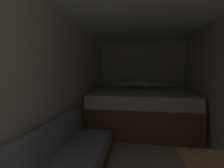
{
  "coord_description": "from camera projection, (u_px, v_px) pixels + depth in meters",
  "views": [
    {
      "loc": [
        -0.03,
        -0.46,
        1.33
      ],
      "look_at": [
        -0.51,
        2.5,
        1.09
      ],
      "focal_mm": 27.83,
      "sensor_mm": 36.0,
      "label": 1
    }
  ],
  "objects": [
    {
      "name": "ceiling_slab",
      "position": [
        143.0,
        6.0,
        2.25
      ],
      "size": [
        2.41,
        5.13,
        0.05
      ],
      "primitive_type": "cube",
      "color": "white",
      "rests_on": "wall_left"
    },
    {
      "name": "wall_left",
      "position": [
        60.0,
        88.0,
        2.52
      ],
      "size": [
        0.05,
        5.13,
        2.13
      ],
      "primitive_type": "cube",
      "color": "beige",
      "rests_on": "ground"
    },
    {
      "name": "wall_back",
      "position": [
        141.0,
        79.0,
        4.88
      ],
      "size": [
        2.41,
        0.05,
        2.13
      ],
      "primitive_type": "cube",
      "color": "beige",
      "rests_on": "ground"
    },
    {
      "name": "ground_plane",
      "position": [
        141.0,
        166.0,
        2.42
      ],
      "size": [
        7.13,
        7.13,
        0.0
      ],
      "primitive_type": "plane",
      "color": "beige"
    },
    {
      "name": "bed",
      "position": [
        141.0,
        109.0,
        3.99
      ],
      "size": [
        2.19,
        1.8,
        1.04
      ],
      "color": "brown",
      "rests_on": "ground"
    }
  ]
}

